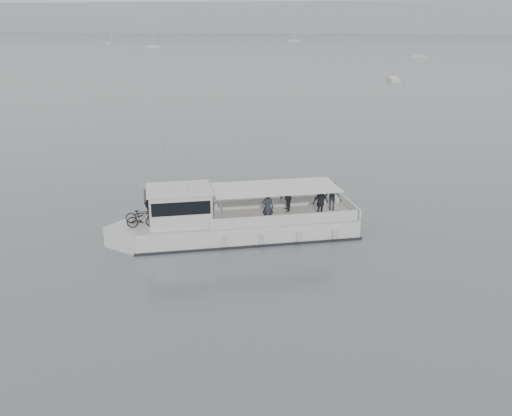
# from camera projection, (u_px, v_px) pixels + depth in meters

# --- Properties ---
(ground) EXTENTS (1400.00, 1400.00, 0.00)m
(ground) POSITION_uv_depth(u_px,v_px,m) (178.00, 235.00, 29.71)
(ground) COLOR #535E62
(ground) RESTS_ON ground
(headland) EXTENTS (1400.00, 90.00, 28.00)m
(headland) POSITION_uv_depth(u_px,v_px,m) (356.00, 18.00, 548.82)
(headland) COLOR #939EA8
(headland) RESTS_ON ground
(tour_boat) EXTENTS (12.51, 7.04, 5.37)m
(tour_boat) POSITION_uv_depth(u_px,v_px,m) (225.00, 222.00, 28.94)
(tour_boat) COLOR white
(tour_boat) RESTS_ON ground
(moored_fleet) EXTENTS (424.92, 342.91, 10.91)m
(moored_fleet) POSITION_uv_depth(u_px,v_px,m) (263.00, 48.00, 227.68)
(moored_fleet) COLOR white
(moored_fleet) RESTS_ON ground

